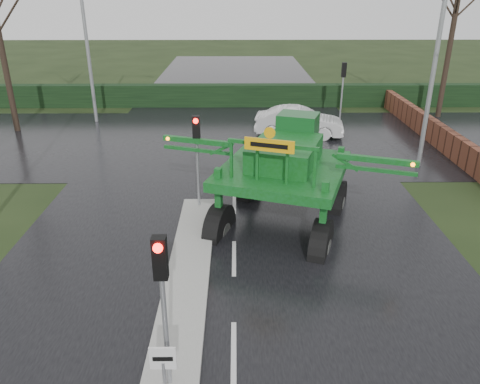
{
  "coord_description": "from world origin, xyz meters",
  "views": [
    {
      "loc": [
        0.06,
        -8.2,
        7.52
      ],
      "look_at": [
        0.19,
        4.46,
        2.0
      ],
      "focal_mm": 35.0,
      "sensor_mm": 36.0,
      "label": 1
    }
  ],
  "objects_px": {
    "traffic_signal_far": "(343,79)",
    "crop_sprayer": "(221,167)",
    "traffic_signal_mid": "(197,142)",
    "street_light_right": "(433,29)",
    "traffic_signal_near": "(162,282)",
    "street_light_left_far": "(89,18)",
    "keep_left_sign": "(164,366)",
    "white_sedan": "(298,136)"
  },
  "relations": [
    {
      "from": "traffic_signal_near",
      "to": "street_light_right",
      "type": "relative_size",
      "value": 0.35
    },
    {
      "from": "traffic_signal_near",
      "to": "street_light_right",
      "type": "height_order",
      "value": "street_light_right"
    },
    {
      "from": "traffic_signal_far",
      "to": "street_light_right",
      "type": "height_order",
      "value": "street_light_right"
    },
    {
      "from": "traffic_signal_far",
      "to": "street_light_left_far",
      "type": "xyz_separation_m",
      "value": [
        -14.69,
        -0.01,
        3.4
      ]
    },
    {
      "from": "keep_left_sign",
      "to": "traffic_signal_near",
      "type": "xyz_separation_m",
      "value": [
        0.0,
        0.49,
        1.53
      ]
    },
    {
      "from": "street_light_left_far",
      "to": "street_light_right",
      "type": "bearing_deg",
      "value": -26.02
    },
    {
      "from": "keep_left_sign",
      "to": "traffic_signal_far",
      "type": "height_order",
      "value": "traffic_signal_far"
    },
    {
      "from": "keep_left_sign",
      "to": "street_light_right",
      "type": "xyz_separation_m",
      "value": [
        9.49,
        13.5,
        4.93
      ]
    },
    {
      "from": "street_light_left_far",
      "to": "keep_left_sign",
      "type": "bearing_deg",
      "value": -72.22
    },
    {
      "from": "street_light_right",
      "to": "crop_sprayer",
      "type": "xyz_separation_m",
      "value": [
        -8.62,
        -6.08,
        -3.72
      ]
    },
    {
      "from": "keep_left_sign",
      "to": "crop_sprayer",
      "type": "relative_size",
      "value": 0.17
    },
    {
      "from": "keep_left_sign",
      "to": "street_light_left_far",
      "type": "xyz_separation_m",
      "value": [
        -6.89,
        21.5,
        4.93
      ]
    },
    {
      "from": "keep_left_sign",
      "to": "crop_sprayer",
      "type": "bearing_deg",
      "value": 83.28
    },
    {
      "from": "traffic_signal_mid",
      "to": "street_light_right",
      "type": "bearing_deg",
      "value": 25.4
    },
    {
      "from": "street_light_right",
      "to": "traffic_signal_near",
      "type": "bearing_deg",
      "value": -126.13
    },
    {
      "from": "white_sedan",
      "to": "keep_left_sign",
      "type": "bearing_deg",
      "value": 173.76
    },
    {
      "from": "traffic_signal_mid",
      "to": "crop_sprayer",
      "type": "relative_size",
      "value": 0.43
    },
    {
      "from": "traffic_signal_near",
      "to": "white_sedan",
      "type": "bearing_deg",
      "value": 74.75
    },
    {
      "from": "street_light_left_far",
      "to": "crop_sprayer",
      "type": "relative_size",
      "value": 1.23
    },
    {
      "from": "traffic_signal_near",
      "to": "traffic_signal_far",
      "type": "distance_m",
      "value": 22.42
    },
    {
      "from": "street_light_right",
      "to": "white_sedan",
      "type": "relative_size",
      "value": 2.09
    },
    {
      "from": "keep_left_sign",
      "to": "street_light_left_far",
      "type": "relative_size",
      "value": 0.14
    },
    {
      "from": "street_light_left_far",
      "to": "crop_sprayer",
      "type": "height_order",
      "value": "street_light_left_far"
    },
    {
      "from": "street_light_right",
      "to": "street_light_left_far",
      "type": "distance_m",
      "value": 18.24
    },
    {
      "from": "traffic_signal_far",
      "to": "crop_sprayer",
      "type": "distance_m",
      "value": 15.71
    },
    {
      "from": "keep_left_sign",
      "to": "crop_sprayer",
      "type": "xyz_separation_m",
      "value": [
        0.87,
        7.42,
        1.21
      ]
    },
    {
      "from": "keep_left_sign",
      "to": "street_light_left_far",
      "type": "distance_m",
      "value": 23.11
    },
    {
      "from": "traffic_signal_near",
      "to": "street_light_left_far",
      "type": "height_order",
      "value": "street_light_left_far"
    },
    {
      "from": "street_light_right",
      "to": "white_sedan",
      "type": "bearing_deg",
      "value": 134.12
    },
    {
      "from": "street_light_left_far",
      "to": "crop_sprayer",
      "type": "xyz_separation_m",
      "value": [
        7.77,
        -14.08,
        -3.72
      ]
    },
    {
      "from": "street_light_left_far",
      "to": "white_sedan",
      "type": "xyz_separation_m",
      "value": [
        11.75,
        -3.21,
        -5.99
      ]
    },
    {
      "from": "traffic_signal_near",
      "to": "street_light_right",
      "type": "distance_m",
      "value": 16.46
    },
    {
      "from": "keep_left_sign",
      "to": "traffic_signal_near",
      "type": "distance_m",
      "value": 1.61
    },
    {
      "from": "traffic_signal_far",
      "to": "street_light_right",
      "type": "relative_size",
      "value": 0.35
    },
    {
      "from": "street_light_right",
      "to": "crop_sprayer",
      "type": "bearing_deg",
      "value": -144.79
    },
    {
      "from": "traffic_signal_mid",
      "to": "street_light_left_far",
      "type": "height_order",
      "value": "street_light_left_far"
    },
    {
      "from": "traffic_signal_mid",
      "to": "street_light_right",
      "type": "distance_m",
      "value": 11.05
    },
    {
      "from": "traffic_signal_mid",
      "to": "traffic_signal_far",
      "type": "relative_size",
      "value": 1.0
    },
    {
      "from": "traffic_signal_far",
      "to": "white_sedan",
      "type": "relative_size",
      "value": 0.74
    },
    {
      "from": "traffic_signal_mid",
      "to": "white_sedan",
      "type": "relative_size",
      "value": 0.74
    },
    {
      "from": "traffic_signal_near",
      "to": "street_light_right",
      "type": "xyz_separation_m",
      "value": [
        9.49,
        13.01,
        3.4
      ]
    },
    {
      "from": "traffic_signal_near",
      "to": "traffic_signal_mid",
      "type": "xyz_separation_m",
      "value": [
        0.0,
        8.5,
        0.0
      ]
    }
  ]
}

